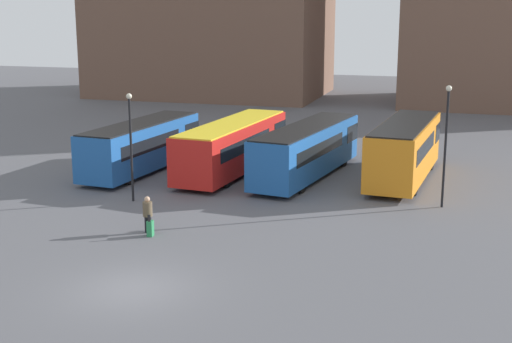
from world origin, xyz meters
TOP-DOWN VIEW (x-y plane):
  - ground_plane at (0.00, 0.00)m, footprint 160.00×160.00m
  - bus_0 at (-7.48, 16.70)m, footprint 3.42×10.27m
  - bus_1 at (-2.26, 17.95)m, footprint 3.57×11.41m
  - bus_2 at (2.14, 18.05)m, footprint 4.11×11.48m
  - bus_3 at (7.50, 18.81)m, footprint 3.35×10.34m
  - traveler at (-2.16, 5.94)m, footprint 0.45×0.45m
  - suitcase at (-1.86, 5.52)m, footprint 0.26×0.35m
  - lamp_post_0 at (-5.04, 10.38)m, footprint 0.28×0.28m
  - lamp_post_1 at (9.79, 13.61)m, footprint 0.28×0.28m

SIDE VIEW (x-z plane):
  - ground_plane at x=0.00m, z-range 0.00..0.00m
  - suitcase at x=-1.86m, z-range -0.14..0.83m
  - traveler at x=-2.16m, z-range 0.15..1.75m
  - bus_0 at x=-7.48m, z-range 0.13..3.02m
  - bus_2 at x=2.14m, z-range 0.13..3.08m
  - bus_1 at x=-2.26m, z-range 0.14..3.08m
  - bus_3 at x=7.50m, z-range 0.14..3.39m
  - lamp_post_0 at x=-5.04m, z-range 0.50..5.88m
  - lamp_post_1 at x=9.79m, z-range 0.51..6.39m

